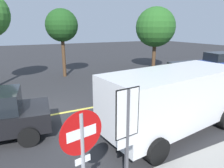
% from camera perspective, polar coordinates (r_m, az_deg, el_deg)
% --- Properties ---
extents(ground_plane, '(80.00, 80.00, 0.00)m').
position_cam_1_polar(ground_plane, '(8.96, -17.69, -8.59)').
color(ground_plane, '#2D2D30').
extents(lane_marking_centre, '(28.00, 0.16, 0.01)m').
position_cam_1_polar(lane_marking_centre, '(9.79, -0.09, -5.67)').
color(lane_marking_centre, '#E0D14C').
extents(stop_sign, '(0.75, 0.17, 2.34)m').
position_cam_1_polar(stop_sign, '(3.49, -8.40, -18.79)').
color(stop_sign, gray).
rests_on(stop_sign, ground_plane).
extents(speed_limit_sign, '(0.54, 0.08, 2.52)m').
position_cam_1_polar(speed_limit_sign, '(3.91, 4.36, -11.85)').
color(speed_limit_sign, '#4C4C51').
rests_on(speed_limit_sign, ground_plane).
extents(white_van, '(5.41, 2.77, 2.20)m').
position_cam_1_polar(white_van, '(7.25, 17.19, -3.54)').
color(white_van, white).
rests_on(white_van, ground_plane).
extents(car_yellow_approaching, '(4.62, 2.19, 1.57)m').
position_cam_1_polar(car_yellow_approaching, '(12.96, 20.49, 2.30)').
color(car_yellow_approaching, gold).
rests_on(car_yellow_approaching, ground_plane).
extents(car_blue_crossing, '(4.48, 2.50, 1.66)m').
position_cam_1_polar(car_blue_crossing, '(18.57, 27.92, 5.36)').
color(car_blue_crossing, '#2D479E').
rests_on(car_blue_crossing, ground_plane).
extents(tree_left_verge, '(3.36, 3.36, 5.32)m').
position_cam_1_polar(tree_left_verge, '(18.13, 12.27, 15.51)').
color(tree_left_verge, '#513823').
rests_on(tree_left_verge, ground_plane).
extents(tree_right_verge, '(2.32, 2.32, 4.92)m').
position_cam_1_polar(tree_right_verge, '(15.38, -14.13, 15.79)').
color(tree_right_verge, '#513823').
rests_on(tree_right_verge, ground_plane).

